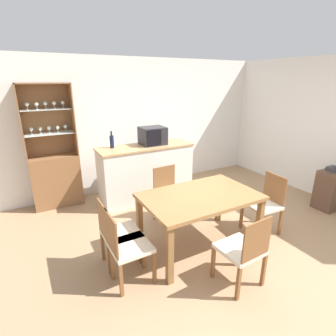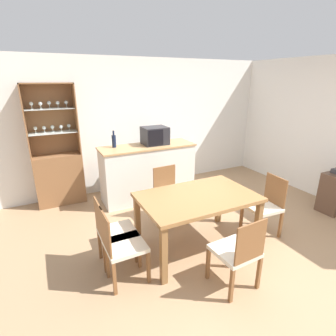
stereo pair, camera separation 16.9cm
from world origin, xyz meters
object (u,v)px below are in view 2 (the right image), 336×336
dining_table (197,202)px  dining_chair_side_left_near (121,245)px  dining_chair_side_left_far (114,232)px  dining_chair_head_near (238,252)px  dining_chair_side_right_near (265,206)px  display_cabinet (59,170)px  wine_bottle (114,141)px  dining_chair_head_far (169,195)px  microwave (155,136)px

dining_table → dining_chair_side_left_near: 1.09m
dining_chair_side_left_far → dining_chair_side_left_near: 0.28m
dining_chair_side_left_near → dining_chair_head_near: size_ratio=1.00×
dining_chair_side_left_near → dining_chair_side_right_near: same height
display_cabinet → dining_chair_head_near: (1.47, -3.04, -0.18)m
dining_chair_side_right_near → wine_bottle: wine_bottle is taller
display_cabinet → wine_bottle: size_ratio=7.12×
dining_chair_side_left_near → wine_bottle: size_ratio=2.92×
dining_chair_head_near → dining_chair_side_right_near: size_ratio=1.00×
display_cabinet → dining_chair_head_far: size_ratio=2.43×
microwave → wine_bottle: bearing=172.3°
dining_table → wine_bottle: 2.00m
dining_chair_head_near → dining_chair_side_right_near: (1.06, 0.65, 0.00)m
display_cabinet → dining_chair_side_right_near: 3.48m
display_cabinet → dining_chair_side_left_near: 2.43m
display_cabinet → dining_chair_side_left_near: bearing=-80.2°
display_cabinet → dining_table: (1.47, -2.25, 0.05)m
dining_chair_side_right_near → dining_chair_head_far: bearing=52.5°
dining_chair_head_far → wine_bottle: (-0.54, 1.08, 0.70)m
microwave → wine_bottle: microwave is taller
dining_chair_side_right_near → wine_bottle: (-1.60, 2.01, 0.70)m
dining_chair_side_left_far → dining_chair_head_near: (1.06, -0.94, 0.00)m
display_cabinet → dining_chair_side_left_far: 2.15m
display_cabinet → microwave: display_cabinet is taller
wine_bottle → dining_chair_head_far: bearing=-63.4°
dining_chair_head_far → dining_chair_side_left_near: (-1.06, -0.94, 0.00)m
display_cabinet → wine_bottle: display_cabinet is taller
wine_bottle → display_cabinet: bearing=157.9°
dining_table → dining_chair_head_far: dining_chair_head_far is taller
dining_chair_head_far → dining_chair_head_near: 1.59m
dining_chair_head_far → wine_bottle: wine_bottle is taller
dining_chair_side_left_near → dining_chair_side_right_near: 2.12m
dining_chair_side_left_far → dining_table: bearing=82.2°
dining_chair_side_left_near → dining_chair_side_right_near: bearing=89.0°
dining_chair_side_left_near → dining_chair_side_right_near: (2.12, -0.00, 0.00)m
dining_chair_head_near → dining_chair_side_left_far: bearing=135.7°
dining_chair_side_left_far → wine_bottle: size_ratio=2.92×
display_cabinet → dining_chair_side_left_far: (0.41, -2.11, -0.18)m
dining_chair_side_left_far → display_cabinet: bearing=-169.2°
dining_chair_side_right_near → microwave: (-0.86, 1.91, 0.74)m
dining_table → microwave: 1.85m
dining_table → dining_chair_side_left_far: (-1.06, 0.14, -0.23)m
microwave → dining_chair_side_left_near: bearing=-123.2°
dining_chair_head_far → wine_bottle: 1.39m
dining_chair_head_far → microwave: microwave is taller
dining_chair_side_right_near → wine_bottle: bearing=42.4°
dining_table → wine_bottle: size_ratio=4.97×
dining_chair_side_left_far → microwave: size_ratio=1.95×
display_cabinet → dining_chair_head_near: 3.38m
display_cabinet → dining_table: display_cabinet is taller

